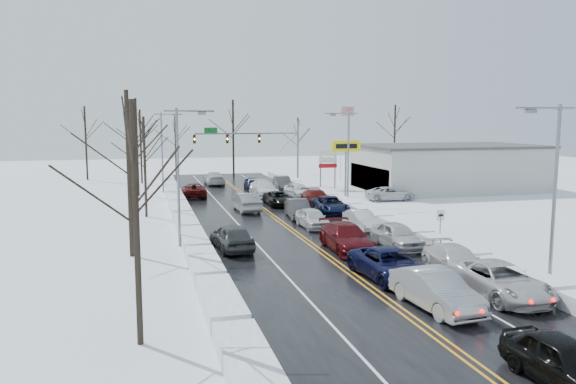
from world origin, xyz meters
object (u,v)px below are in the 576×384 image
object	(u,v)px
flagpole	(342,137)
oncoming_car_0	(246,211)
traffic_signal_mast	(259,142)
tires_plus_sign	(346,150)
dealership_building	(448,167)

from	to	relation	value
flagpole	oncoming_car_0	xyz separation A→B (m)	(-16.90, -21.23, -5.93)
flagpole	traffic_signal_mast	bearing A→B (deg)	-170.27
tires_plus_sign	flagpole	xyz separation A→B (m)	(4.67, 14.01, 0.93)
traffic_signal_mast	tires_plus_sign	size ratio (longest dim) A/B	2.21
traffic_signal_mast	oncoming_car_0	bearing A→B (deg)	-105.08
oncoming_car_0	dealership_building	bearing A→B (deg)	-163.36
traffic_signal_mast	tires_plus_sign	world-z (taller)	traffic_signal_mast
traffic_signal_mast	tires_plus_sign	bearing A→B (deg)	-59.54
flagpole	tires_plus_sign	bearing A→B (deg)	-108.44
dealership_building	traffic_signal_mast	bearing A→B (deg)	154.05
traffic_signal_mast	oncoming_car_0	world-z (taller)	traffic_signal_mast
tires_plus_sign	oncoming_car_0	xyz separation A→B (m)	(-12.23, -7.22, -4.99)
traffic_signal_mast	dealership_building	distance (m)	23.01
traffic_signal_mast	oncoming_car_0	size ratio (longest dim) A/B	2.60
traffic_signal_mast	dealership_building	xyz separation A→B (m)	(20.53, -9.99, -2.82)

